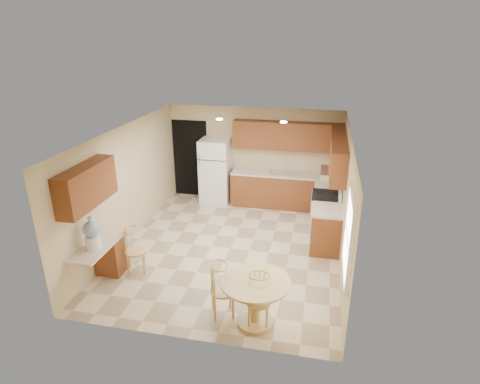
% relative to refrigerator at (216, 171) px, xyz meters
% --- Properties ---
extents(floor, '(5.50, 5.50, 0.00)m').
position_rel_refrigerator_xyz_m(floor, '(0.95, -2.40, -0.85)').
color(floor, beige).
rests_on(floor, ground).
extents(ceiling, '(4.50, 5.50, 0.02)m').
position_rel_refrigerator_xyz_m(ceiling, '(0.95, -2.40, 1.65)').
color(ceiling, white).
rests_on(ceiling, wall_back).
extents(wall_back, '(4.50, 0.02, 2.50)m').
position_rel_refrigerator_xyz_m(wall_back, '(0.95, 0.35, 0.40)').
color(wall_back, beige).
rests_on(wall_back, floor).
extents(wall_front, '(4.50, 0.02, 2.50)m').
position_rel_refrigerator_xyz_m(wall_front, '(0.95, -5.15, 0.40)').
color(wall_front, beige).
rests_on(wall_front, floor).
extents(wall_left, '(0.02, 5.50, 2.50)m').
position_rel_refrigerator_xyz_m(wall_left, '(-1.30, -2.40, 0.40)').
color(wall_left, beige).
rests_on(wall_left, floor).
extents(wall_right, '(0.02, 5.50, 2.50)m').
position_rel_refrigerator_xyz_m(wall_right, '(3.20, -2.40, 0.40)').
color(wall_right, beige).
rests_on(wall_right, floor).
extents(doorway, '(0.90, 0.02, 2.10)m').
position_rel_refrigerator_xyz_m(doorway, '(-0.80, 0.34, 0.20)').
color(doorway, black).
rests_on(doorway, floor).
extents(base_cab_back, '(2.75, 0.60, 0.87)m').
position_rel_refrigerator_xyz_m(base_cab_back, '(1.83, 0.05, -0.42)').
color(base_cab_back, brown).
rests_on(base_cab_back, floor).
extents(counter_back, '(2.75, 0.63, 0.04)m').
position_rel_refrigerator_xyz_m(counter_back, '(1.83, 0.05, 0.04)').
color(counter_back, beige).
rests_on(counter_back, base_cab_back).
extents(base_cab_right_a, '(0.60, 0.59, 0.87)m').
position_rel_refrigerator_xyz_m(base_cab_right_a, '(2.90, -0.54, -0.42)').
color(base_cab_right_a, brown).
rests_on(base_cab_right_a, floor).
extents(counter_right_a, '(0.63, 0.59, 0.04)m').
position_rel_refrigerator_xyz_m(counter_right_a, '(2.90, -0.54, 0.04)').
color(counter_right_a, beige).
rests_on(counter_right_a, base_cab_right_a).
extents(base_cab_right_b, '(0.60, 0.80, 0.87)m').
position_rel_refrigerator_xyz_m(base_cab_right_b, '(2.90, -2.00, -0.42)').
color(base_cab_right_b, brown).
rests_on(base_cab_right_b, floor).
extents(counter_right_b, '(0.63, 0.80, 0.04)m').
position_rel_refrigerator_xyz_m(counter_right_b, '(2.90, -2.00, 0.04)').
color(counter_right_b, beige).
rests_on(counter_right_b, base_cab_right_b).
extents(upper_cab_back, '(2.75, 0.33, 0.70)m').
position_rel_refrigerator_xyz_m(upper_cab_back, '(1.83, 0.19, 1.00)').
color(upper_cab_back, brown).
rests_on(upper_cab_back, wall_back).
extents(upper_cab_right, '(0.33, 2.42, 0.70)m').
position_rel_refrigerator_xyz_m(upper_cab_right, '(3.04, -1.19, 1.00)').
color(upper_cab_right, brown).
rests_on(upper_cab_right, wall_right).
extents(upper_cab_left, '(0.33, 1.40, 0.70)m').
position_rel_refrigerator_xyz_m(upper_cab_left, '(-1.13, -4.00, 1.00)').
color(upper_cab_left, brown).
rests_on(upper_cab_left, wall_left).
extents(sink, '(0.78, 0.44, 0.01)m').
position_rel_refrigerator_xyz_m(sink, '(1.80, 0.05, 0.06)').
color(sink, silver).
rests_on(sink, counter_back).
extents(range_hood, '(0.50, 0.76, 0.14)m').
position_rel_refrigerator_xyz_m(range_hood, '(2.95, -1.22, 0.57)').
color(range_hood, silver).
rests_on(range_hood, upper_cab_right).
extents(desk_pedestal, '(0.48, 0.42, 0.72)m').
position_rel_refrigerator_xyz_m(desk_pedestal, '(-1.05, -3.72, -0.49)').
color(desk_pedestal, brown).
rests_on(desk_pedestal, floor).
extents(desk_top, '(0.50, 1.20, 0.04)m').
position_rel_refrigerator_xyz_m(desk_top, '(-1.05, -4.10, -0.10)').
color(desk_top, beige).
rests_on(desk_top, desk_pedestal).
extents(window, '(0.06, 1.12, 1.30)m').
position_rel_refrigerator_xyz_m(window, '(3.18, -4.25, 0.65)').
color(window, white).
rests_on(window, wall_right).
extents(can_light_a, '(0.14, 0.14, 0.02)m').
position_rel_refrigerator_xyz_m(can_light_a, '(0.45, -1.20, 1.63)').
color(can_light_a, white).
rests_on(can_light_a, ceiling).
extents(can_light_b, '(0.14, 0.14, 0.02)m').
position_rel_refrigerator_xyz_m(can_light_b, '(1.85, -1.20, 1.63)').
color(can_light_b, white).
rests_on(can_light_b, ceiling).
extents(refrigerator, '(0.75, 0.73, 1.71)m').
position_rel_refrigerator_xyz_m(refrigerator, '(0.00, 0.00, 0.00)').
color(refrigerator, white).
rests_on(refrigerator, floor).
extents(stove, '(0.65, 0.76, 1.09)m').
position_rel_refrigerator_xyz_m(stove, '(2.88, -1.22, -0.39)').
color(stove, white).
rests_on(stove, floor).
extents(dining_table, '(1.06, 1.06, 0.79)m').
position_rel_refrigerator_xyz_m(dining_table, '(1.87, -4.60, -0.34)').
color(dining_table, tan).
rests_on(dining_table, floor).
extents(chair_table_a, '(0.40, 0.52, 0.91)m').
position_rel_refrigerator_xyz_m(chair_table_a, '(1.32, -4.56, -0.30)').
color(chair_table_a, tan).
rests_on(chair_table_a, floor).
extents(chair_table_b, '(0.38, 0.38, 0.86)m').
position_rel_refrigerator_xyz_m(chair_table_b, '(1.92, -4.68, -0.33)').
color(chair_table_b, tan).
rests_on(chair_table_b, floor).
extents(chair_desk, '(0.39, 0.50, 0.88)m').
position_rel_refrigerator_xyz_m(chair_desk, '(-0.60, -3.68, -0.32)').
color(chair_desk, tan).
rests_on(chair_desk, floor).
extents(water_crock, '(0.29, 0.29, 0.59)m').
position_rel_refrigerator_xyz_m(water_crock, '(-1.05, -4.18, 0.18)').
color(water_crock, white).
rests_on(water_crock, desk_top).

